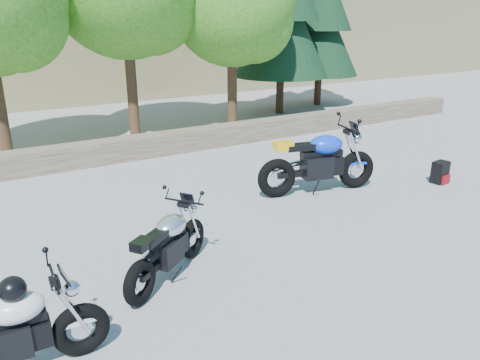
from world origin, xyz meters
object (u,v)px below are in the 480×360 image
Objects in this scene: silver_bike at (168,246)px; white_bike at (5,331)px; blue_bike at (319,163)px; backpack at (440,173)px.

white_bike is at bearing 168.72° from silver_bike.
silver_bike is 0.65× the size of blue_bike.
blue_bike is 2.60m from backpack.
silver_bike is 6.07m from backpack.
white_bike is 5.98m from blue_bike.
silver_bike is 3.49× the size of backpack.
silver_bike is at bearing 177.45° from backpack.
white_bike is 4.12× the size of backpack.
white_bike is at bearing -177.71° from backpack.
blue_bike is at bearing 24.72° from white_bike.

